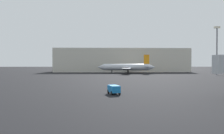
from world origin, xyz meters
name	(u,v)px	position (x,y,z in m)	size (l,w,h in m)	color
airplane_distant	(126,67)	(7.23, 87.05, 2.91)	(26.77, 23.72, 8.56)	silver
baggage_cart	(114,89)	(-1.36, 22.76, 0.76)	(1.93, 2.66, 1.30)	#1972BF
light_mast_right	(217,48)	(41.36, 72.33, 10.83)	(2.40, 0.50, 19.16)	slate
terminal_building	(121,60)	(6.76, 110.53, 6.36)	(72.53, 20.73, 12.72)	beige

